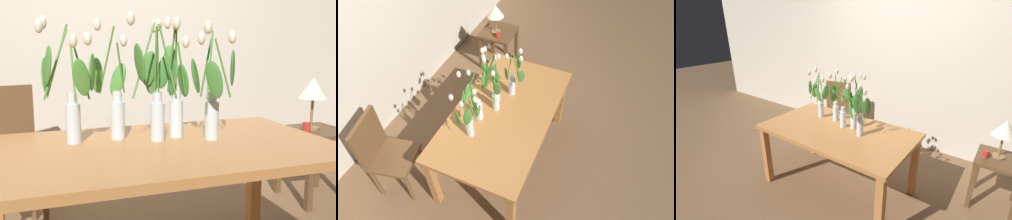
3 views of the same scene
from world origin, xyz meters
TOP-DOWN VIEW (x-y plane):
  - ground_plane at (0.00, 0.00)m, footprint 18.00×18.00m
  - room_wall_rear at (0.00, 1.53)m, footprint 9.00×0.10m
  - dining_table at (0.00, 0.00)m, footprint 1.60×0.90m
  - tulip_vase_0 at (-0.16, 0.21)m, footprint 0.20×0.17m
  - tulip_vase_1 at (-0.37, 0.15)m, footprint 0.27×0.19m
  - tulip_vase_2 at (0.13, 0.16)m, footprint 0.18×0.18m
  - tulip_vase_3 at (0.26, 0.01)m, footprint 0.24×0.20m
  - tulip_vase_4 at (0.02, 0.11)m, footprint 0.27×0.25m
  - dining_chair at (-0.72, 0.90)m, footprint 0.48×0.48m
  - side_table at (1.48, 0.73)m, footprint 0.44×0.44m
  - table_lamp at (1.45, 0.75)m, footprint 0.22×0.22m
  - pillar_candle at (1.34, 0.67)m, footprint 0.06×0.06m

SIDE VIEW (x-z plane):
  - ground_plane at x=0.00m, z-range 0.00..0.00m
  - side_table at x=1.48m, z-range 0.16..0.71m
  - dining_chair at x=-0.72m, z-range 0.06..0.99m
  - pillar_candle at x=1.34m, z-range 0.55..0.62m
  - dining_table at x=0.00m, z-range 0.28..1.02m
  - table_lamp at x=1.45m, z-range 0.66..1.06m
  - tulip_vase_0 at x=-0.16m, z-range 0.63..1.20m
  - tulip_vase_3 at x=0.26m, z-range 0.67..1.22m
  - tulip_vase_2 at x=0.13m, z-range 0.66..1.24m
  - tulip_vase_1 at x=-0.37m, z-range 0.68..1.26m
  - tulip_vase_4 at x=0.02m, z-range 0.68..1.27m
  - room_wall_rear at x=0.00m, z-range 0.00..2.70m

